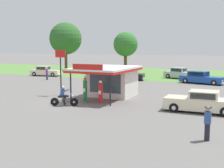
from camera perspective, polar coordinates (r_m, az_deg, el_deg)
The scene contains 17 objects.
ground_plane at distance 24.16m, azimuth -8.89°, elevation -3.82°, with size 300.00×300.00×0.00m, color slate.
grass_verge_strip at distance 51.65m, azimuth 9.81°, elevation 1.99°, with size 120.00×24.00×0.01m, color #56843D.
service_station_kiosk at distance 27.18m, azimuth -0.14°, elevation 0.96°, with size 4.52×6.81×3.25m.
gas_pump_nearside at distance 24.41m, azimuth -5.24°, elevation -1.34°, with size 0.44×0.44×2.11m.
gas_pump_offside at distance 23.74m, azimuth -2.23°, elevation -1.78°, with size 0.44×0.44×1.93m.
motorcycle_with_rider at distance 23.23m, azimuth -9.35°, elevation -2.63°, with size 2.07×0.97×1.58m.
featured_classic_sedan at distance 21.70m, azimuth 16.89°, elevation -3.43°, with size 5.20×1.99×1.53m.
parked_car_second_row_spare at distance 48.22m, azimuth -12.78°, elevation 2.38°, with size 5.17×2.50×1.57m.
parked_car_back_row_centre at distance 41.18m, azimuth 3.05°, elevation 1.74°, with size 5.05×2.56×1.48m.
parked_car_back_row_far_right at distance 46.40m, azimuth -1.73°, elevation 2.39°, with size 5.56×3.20×1.54m.
parked_car_back_row_centre_left at distance 38.69m, azimuth 16.93°, elevation 1.12°, with size 5.79×3.02×1.55m.
parked_car_back_row_far_left at distance 43.99m, azimuth 13.16°, elevation 1.95°, with size 5.26×3.08×1.59m.
bystander_admiring_sedan at distance 42.28m, azimuth -12.53°, elevation 2.06°, with size 0.34×0.34×1.76m.
bystander_strolling_foreground at distance 15.17m, azimuth 18.06°, elevation -7.12°, with size 0.37×0.37×1.70m.
tree_oak_right at distance 54.03m, azimuth 2.67°, elevation 7.64°, with size 4.46×4.46×7.35m.
tree_oak_far_left at distance 58.87m, azimuth -9.01°, elevation 8.52°, with size 6.29×6.29×9.40m.
roadside_pole_sign at distance 28.21m, azimuth -9.96°, elevation 3.82°, with size 1.10×0.12×4.31m.
Camera 1 is at (13.17, -19.74, 4.56)m, focal length 47.09 mm.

